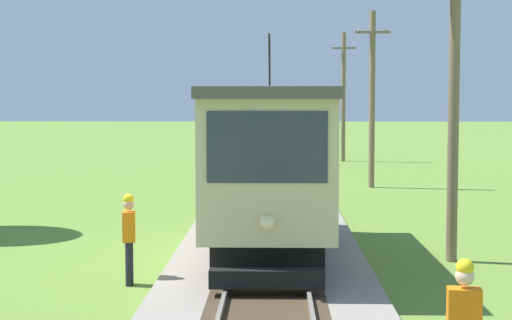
# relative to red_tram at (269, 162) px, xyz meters

# --- Properties ---
(red_tram) EXTENTS (2.60, 8.54, 4.79)m
(red_tram) POSITION_rel_red_tram_xyz_m (0.00, 0.00, 0.00)
(red_tram) COLOR beige
(red_tram) RESTS_ON rail_right
(freight_car) EXTENTS (2.40, 5.20, 2.31)m
(freight_car) POSITION_rel_red_tram_xyz_m (-0.00, 28.95, -0.64)
(freight_car) COLOR maroon
(freight_car) RESTS_ON rail_right
(utility_pole_mid) EXTENTS (1.40, 0.31, 6.73)m
(utility_pole_mid) POSITION_rel_red_tram_xyz_m (4.06, -0.11, 1.27)
(utility_pole_mid) COLOR #7A664C
(utility_pole_mid) RESTS_ON ground
(utility_pole_far) EXTENTS (1.40, 0.34, 7.13)m
(utility_pole_far) POSITION_rel_red_tram_xyz_m (4.06, 14.92, 1.47)
(utility_pole_far) COLOR #7A664C
(utility_pole_far) RESTS_ON ground
(utility_pole_distant) EXTENTS (1.40, 0.24, 7.37)m
(utility_pole_distant) POSITION_rel_red_tram_xyz_m (4.06, 28.65, 1.59)
(utility_pole_distant) COLOR #7A664C
(utility_pole_distant) RESTS_ON ground
(second_worker) EXTENTS (0.29, 0.41, 1.78)m
(second_worker) POSITION_rel_red_tram_xyz_m (-2.68, -2.60, -1.21)
(second_worker) COLOR black
(second_worker) RESTS_ON ground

